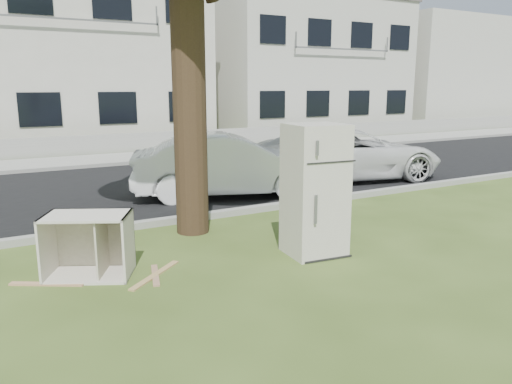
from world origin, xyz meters
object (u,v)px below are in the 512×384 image
car_center (230,165)px  car_right (349,154)px  fridge (315,190)px  cabinet (88,245)px

car_center → car_right: car_center is taller
fridge → car_center: (0.65, 4.08, -0.25)m
cabinet → car_center: (3.71, 3.38, 0.29)m
fridge → car_center: size_ratio=0.45×
cabinet → car_right: car_right is taller
cabinet → car_center: car_center is taller
car_right → cabinet: bearing=128.4°
fridge → car_center: 4.14m
fridge → car_right: 6.18m
cabinet → car_center: size_ratio=0.25×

